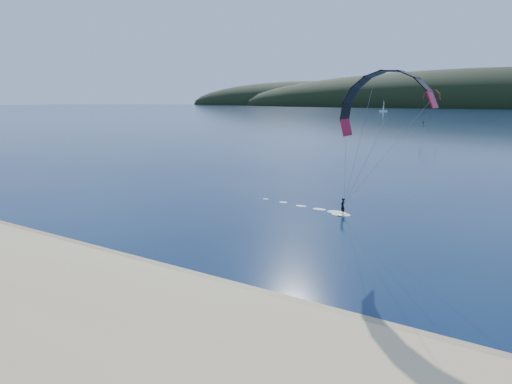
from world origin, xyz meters
TOP-DOWN VIEW (x-y plane):
  - ground at (0.00, 0.00)m, footprint 1800.00×1800.00m
  - wet_sand at (0.00, 4.50)m, footprint 220.00×2.50m
  - kitesurfer_near at (7.53, 20.90)m, footprint 20.27×7.83m
  - kitesurfer_far at (-25.27, 196.09)m, footprint 8.11×6.65m
  - sailboat at (-111.29, 407.91)m, footprint 7.45×4.78m

SIDE VIEW (x-z plane):
  - ground at x=0.00m, z-range 0.00..0.00m
  - wet_sand at x=0.00m, z-range 0.00..0.10m
  - sailboat at x=-111.29m, z-range -4.43..5.96m
  - kitesurfer_near at x=7.53m, z-range 3.03..16.12m
  - kitesurfer_far at x=-25.27m, z-range 4.88..18.68m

